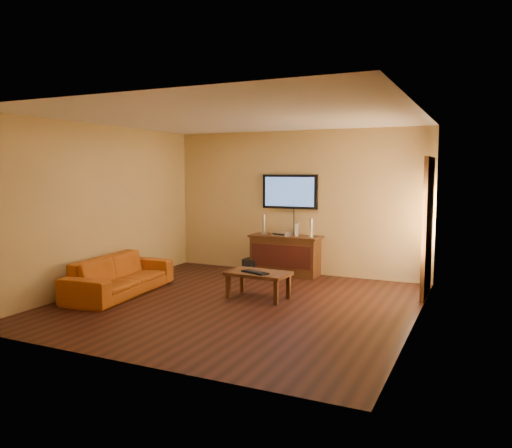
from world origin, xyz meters
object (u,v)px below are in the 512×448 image
Objects in this scene: bottle at (252,272)px; keyboard at (255,272)px; speaker_right at (311,229)px; subwoofer at (251,266)px; speaker_left at (264,225)px; media_console at (285,255)px; television at (290,192)px; game_console at (297,229)px; coffee_table at (258,276)px; av_receiver at (282,234)px; sofa at (120,269)px.

keyboard is at bearing -62.77° from bottle.
subwoofer is (-1.16, -0.11, -0.76)m from speaker_right.
keyboard is (0.72, -1.93, -0.49)m from speaker_left.
media_console is 3.93× the size of speaker_right.
media_console is 0.73m from speaker_right.
keyboard is (0.26, -2.12, -1.13)m from television.
speaker_right reaches higher than game_console.
bottle is (-1.00, -0.43, -0.80)m from speaker_right.
coffee_table is 1.90m from speaker_right.
television is at bearing 27.98° from subwoofer.
speaker_left is (-0.45, 0.03, 0.54)m from media_console.
av_receiver is at bearing -135.73° from media_console.
speaker_right reaches higher than sofa.
keyboard is at bearing -97.40° from speaker_right.
game_console is 0.51× the size of keyboard.
television is 2.42m from keyboard.
coffee_table is 4.74× the size of bottle.
bottle is (1.35, 2.03, -0.30)m from sofa.
speaker_left reaches higher than coffee_table.
speaker_left reaches higher than media_console.
av_receiver reaches higher than media_console.
keyboard is (0.91, -1.78, 0.29)m from subwoofer.
speaker_right reaches higher than bottle.
television is 1.14× the size of coffee_table.
speaker_right is at bearing 82.60° from keyboard.
media_console is 0.66× the size of sofa.
media_console is at bearing 98.61° from coffee_table.
coffee_table is (0.28, -1.82, -0.02)m from media_console.
television is at bearing 97.10° from keyboard.
speaker_left reaches higher than sofa.
television is at bearing 155.66° from speaker_right.
speaker_left is (-0.73, 1.84, 0.56)m from coffee_table.
game_console is at bearing 34.58° from bottle.
sofa is at bearing -164.87° from keyboard.
game_console is (0.67, 0.01, -0.05)m from speaker_left.
keyboard is at bearing -82.11° from media_console.
sofa is at bearing -116.97° from subwoofer.
sofa is 3.43m from speaker_right.
game_console reaches higher than media_console.
speaker_left is at bearing 177.49° from speaker_right.
bottle is (-0.76, 1.37, -0.26)m from coffee_table.
sofa is at bearing -118.97° from speaker_left.
speaker_right is 0.57m from av_receiver.
media_console is 0.72m from bottle.
sofa is 5.94× the size of speaker_right.
media_console is 3.08m from sofa.
subwoofer is 0.36m from bottle.
keyboard is at bearing -63.56° from av_receiver.
television is 0.75m from game_console.
speaker_right reaches higher than coffee_table.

